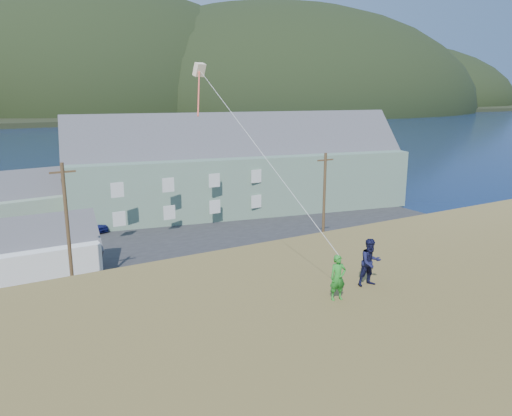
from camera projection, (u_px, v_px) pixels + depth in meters
The scene contains 12 objects.
ground at pixel (137, 301), 34.02m from camera, with size 900.00×900.00×0.00m, color #0A1638.
grass_strip at pixel (146, 312), 32.32m from camera, with size 110.00×8.00×0.10m, color #4C3D19.
waterfront_lot at pixel (85, 238), 48.33m from camera, with size 72.00×36.00×0.12m, color #28282B.
wharf at pixel (0, 197), 64.70m from camera, with size 26.00×14.00×0.90m, color gray.
far_hills at pixel (53, 110), 286.22m from camera, with size 760.00×265.00×143.00m.
lodge at pixel (240, 165), 58.91m from camera, with size 40.64×18.39×13.81m.
shed_white at pixel (47, 250), 37.50m from camera, with size 7.47×4.99×5.94m.
shed_palegreen_far at pixel (38, 200), 52.18m from camera, with size 11.32×7.10×7.28m.
utility_poles at pixel (114, 233), 33.79m from camera, with size 33.36×0.24×9.50m.
kite_flyer_green at pixel (338, 278), 16.65m from camera, with size 0.57×0.37×1.56m, color #248426.
kite_flyer_navy at pixel (370, 262), 17.83m from camera, with size 0.85×0.66×1.75m, color #131435.
kite_rig at pixel (201, 75), 20.97m from camera, with size 1.28×4.32×10.25m.
Camera 1 is at (-8.71, -31.45, 14.12)m, focal length 35.00 mm.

